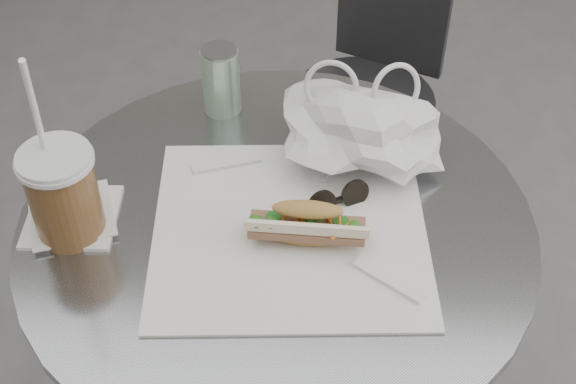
# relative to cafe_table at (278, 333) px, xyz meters

# --- Properties ---
(cafe_table) EXTENTS (0.76, 0.76, 0.74)m
(cafe_table) POSITION_rel_cafe_table_xyz_m (0.00, 0.00, 0.00)
(cafe_table) COLOR slate
(cafe_table) RESTS_ON ground
(chair_far) EXTENTS (0.37, 0.39, 0.66)m
(chair_far) POSITION_rel_cafe_table_xyz_m (0.15, 0.76, -0.17)
(chair_far) COLOR #303033
(chair_far) RESTS_ON ground
(sandwich_paper) EXTENTS (0.42, 0.40, 0.00)m
(sandwich_paper) POSITION_rel_cafe_table_xyz_m (0.02, -0.02, 0.28)
(sandwich_paper) COLOR white
(sandwich_paper) RESTS_ON cafe_table
(banh_mi) EXTENTS (0.20, 0.08, 0.07)m
(banh_mi) POSITION_rel_cafe_table_xyz_m (0.05, -0.04, 0.31)
(banh_mi) COLOR #B39443
(banh_mi) RESTS_ON sandwich_paper
(iced_coffee) EXTENTS (0.11, 0.11, 0.31)m
(iced_coffee) POSITION_rel_cafe_table_xyz_m (-0.29, -0.04, 0.35)
(iced_coffee) COLOR brown
(iced_coffee) RESTS_ON cafe_table
(sunglasses) EXTENTS (0.09, 0.06, 0.04)m
(sunglasses) POSITION_rel_cafe_table_xyz_m (0.09, 0.03, 0.29)
(sunglasses) COLOR black
(sunglasses) RESTS_ON cafe_table
(plastic_bag) EXTENTS (0.27, 0.23, 0.12)m
(plastic_bag) POSITION_rel_cafe_table_xyz_m (0.12, 0.15, 0.33)
(plastic_bag) COLOR silver
(plastic_bag) RESTS_ON cafe_table
(napkin_stack) EXTENTS (0.15, 0.15, 0.01)m
(napkin_stack) POSITION_rel_cafe_table_xyz_m (-0.30, -0.02, 0.28)
(napkin_stack) COLOR white
(napkin_stack) RESTS_ON cafe_table
(drink_can) EXTENTS (0.06, 0.06, 0.12)m
(drink_can) POSITION_rel_cafe_table_xyz_m (-0.11, 0.26, 0.33)
(drink_can) COLOR #5A9B65
(drink_can) RESTS_ON cafe_table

